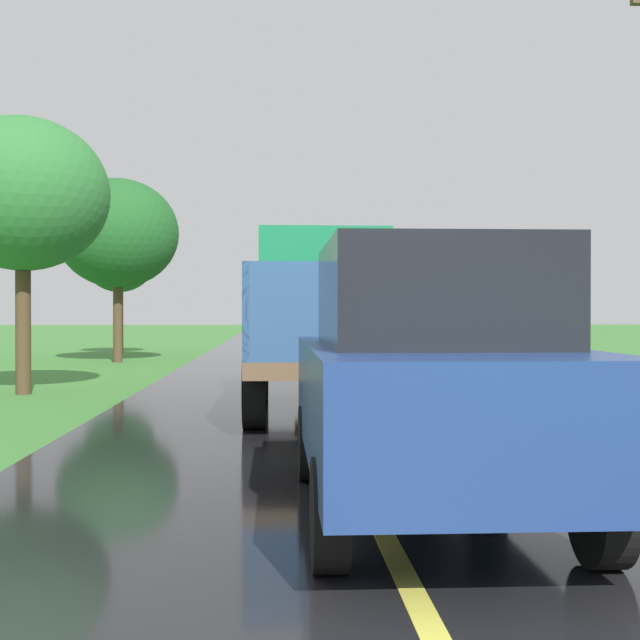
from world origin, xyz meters
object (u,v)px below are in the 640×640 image
roadside_tree_near_left (119,261)px  roadside_tree_mid_right (23,195)px  roadside_tree_far_left (118,233)px  banana_truck_near (326,316)px  following_car (427,377)px

roadside_tree_near_left → roadside_tree_mid_right: roadside_tree_mid_right is taller
roadside_tree_far_left → banana_truck_near: bearing=-66.4°
roadside_tree_near_left → following_car: 25.61m
banana_truck_near → roadside_tree_far_left: roadside_tree_far_left is taller
banana_truck_near → roadside_tree_far_left: (-5.57, 12.73, 2.46)m
roadside_tree_near_left → banana_truck_near: bearing=-69.9°
roadside_tree_near_left → roadside_tree_mid_right: (0.99, -14.77, 0.33)m
banana_truck_near → roadside_tree_mid_right: bearing=152.1°
banana_truck_near → roadside_tree_far_left: size_ratio=1.04×
banana_truck_near → following_car: banana_truck_near is taller
banana_truck_near → roadside_tree_mid_right: roadside_tree_mid_right is taller
following_car → banana_truck_near: bearing=92.4°
banana_truck_near → roadside_tree_near_left: size_ratio=1.28×
roadside_tree_far_left → roadside_tree_near_left: bearing=100.0°
banana_truck_near → roadside_tree_near_left: 18.89m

